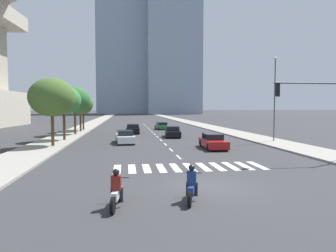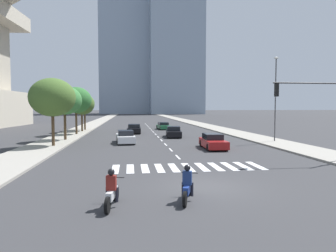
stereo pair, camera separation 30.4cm
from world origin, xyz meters
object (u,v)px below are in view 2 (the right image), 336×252
at_px(street_tree_nearest, 52,97).
at_px(motorcycle_lead, 112,192).
at_px(sedan_black_0, 134,129).
at_px(motorcycle_trailing, 187,186).
at_px(street_tree_fifth, 85,107).
at_px(street_tree_third, 76,100).
at_px(sedan_black_4, 174,132).
at_px(street_lamp_east, 275,93).
at_px(street_tree_second, 65,100).
at_px(sedan_white_3, 125,137).
at_px(street_tree_fourth, 82,104).
at_px(sedan_green_2, 163,126).
at_px(sedan_red_1, 213,142).
at_px(traffic_signal_near, 316,103).

bearing_deg(street_tree_nearest, motorcycle_lead, -70.58).
xyz_separation_m(sedan_black_0, street_tree_nearest, (-7.84, -14.72, 4.08)).
xyz_separation_m(motorcycle_trailing, street_tree_nearest, (-9.47, 17.98, 4.11)).
relative_size(street_tree_nearest, street_tree_fifth, 1.29).
relative_size(sedan_black_0, street_tree_third, 0.73).
xyz_separation_m(sedan_black_4, street_tree_fifth, (-12.72, 12.42, 3.24)).
relative_size(sedan_black_4, street_tree_fifth, 0.97).
bearing_deg(motorcycle_trailing, street_lamp_east, -16.79).
bearing_deg(street_tree_fifth, street_tree_second, -90.00).
xyz_separation_m(sedan_white_3, street_tree_third, (-6.73, 10.17, 4.12)).
height_order(sedan_black_4, street_lamp_east, street_lamp_east).
distance_m(street_lamp_east, street_tree_fifth, 30.05).
height_order(sedan_black_4, street_tree_nearest, street_tree_nearest).
xyz_separation_m(sedan_black_4, street_tree_nearest, (-12.72, -8.45, 4.08)).
bearing_deg(street_tree_second, street_tree_fourth, 90.00).
relative_size(street_lamp_east, street_tree_second, 1.49).
bearing_deg(motorcycle_lead, street_lamp_east, -30.20).
distance_m(street_tree_nearest, street_tree_fifth, 20.89).
bearing_deg(street_tree_nearest, sedan_black_4, 33.59).
xyz_separation_m(motorcycle_trailing, street_lamp_east, (13.22, 19.20, 4.67)).
bearing_deg(street_tree_nearest, street_tree_third, 90.00).
relative_size(street_lamp_east, street_tree_third, 1.41).
xyz_separation_m(sedan_green_2, street_tree_nearest, (-12.93, -22.12, 4.14)).
relative_size(sedan_black_4, street_tree_nearest, 0.75).
bearing_deg(sedan_red_1, motorcycle_lead, -25.80).
xyz_separation_m(motorcycle_lead, street_tree_third, (-6.49, 31.22, 4.16)).
distance_m(sedan_red_1, street_tree_second, 17.34).
xyz_separation_m(sedan_black_0, traffic_signal_near, (11.74, -25.50, 3.44)).
xyz_separation_m(sedan_black_4, street_lamp_east, (9.97, -7.23, 4.63)).
xyz_separation_m(motorcycle_lead, sedan_black_0, (1.35, 33.14, 0.03)).
bearing_deg(street_tree_fifth, sedan_green_2, 5.52).
bearing_deg(motorcycle_lead, street_tree_nearest, 28.74).
relative_size(sedan_red_1, sedan_white_3, 0.95).
distance_m(sedan_red_1, street_tree_nearest, 15.56).
bearing_deg(motorcycle_trailing, street_tree_nearest, 45.54).
bearing_deg(street_lamp_east, sedan_black_0, 137.72).
distance_m(motorcycle_lead, street_tree_third, 32.15).
bearing_deg(street_tree_third, street_tree_nearest, -90.00).
height_order(sedan_white_3, street_tree_second, street_tree_second).
bearing_deg(sedan_black_4, sedan_red_1, 15.75).
relative_size(sedan_green_2, street_tree_fourth, 0.79).
height_order(sedan_green_2, street_tree_fifth, street_tree_fifth).
bearing_deg(street_tree_nearest, traffic_signal_near, -28.83).
relative_size(sedan_black_4, street_tree_third, 0.75).
bearing_deg(street_lamp_east, sedan_white_3, 174.94).
relative_size(sedan_white_3, street_tree_second, 0.82).
distance_m(sedan_black_4, street_lamp_east, 13.16).
relative_size(sedan_black_0, sedan_white_3, 0.95).
xyz_separation_m(street_tree_second, street_tree_fourth, (0.00, 12.37, -0.26)).
bearing_deg(sedan_green_2, sedan_black_4, -6.06).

